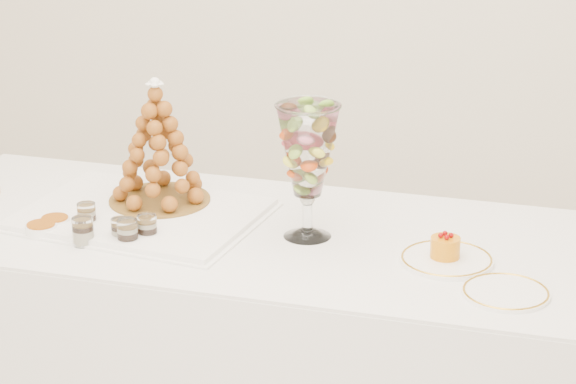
% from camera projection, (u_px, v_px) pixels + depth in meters
% --- Properties ---
extents(buffet_table, '(2.03, 0.83, 0.77)m').
position_uv_depth(buffet_table, '(260.00, 356.00, 3.19)').
color(buffet_table, white).
rests_on(buffet_table, ground).
extents(lace_tray, '(0.69, 0.55, 0.02)m').
position_uv_depth(lace_tray, '(141.00, 214.00, 3.15)').
color(lace_tray, white).
rests_on(lace_tray, buffet_table).
extents(macaron_vase, '(0.17, 0.17, 0.37)m').
position_uv_depth(macaron_vase, '(308.00, 152.00, 2.94)').
color(macaron_vase, white).
rests_on(macaron_vase, buffet_table).
extents(cake_plate, '(0.24, 0.24, 0.01)m').
position_uv_depth(cake_plate, '(447.00, 260.00, 2.87)').
color(cake_plate, white).
rests_on(cake_plate, buffet_table).
extents(spare_plate, '(0.21, 0.21, 0.01)m').
position_uv_depth(spare_plate, '(506.00, 293.00, 2.69)').
color(spare_plate, white).
rests_on(spare_plate, buffet_table).
extents(verrine_a, '(0.06, 0.06, 0.07)m').
position_uv_depth(verrine_a, '(87.00, 215.00, 3.07)').
color(verrine_a, white).
rests_on(verrine_a, buffet_table).
extents(verrine_b, '(0.05, 0.05, 0.07)m').
position_uv_depth(verrine_b, '(120.00, 230.00, 2.98)').
color(verrine_b, white).
rests_on(verrine_b, buffet_table).
extents(verrine_c, '(0.07, 0.07, 0.07)m').
position_uv_depth(verrine_c, '(147.00, 228.00, 2.99)').
color(verrine_c, white).
rests_on(verrine_c, buffet_table).
extents(verrine_d, '(0.07, 0.07, 0.08)m').
position_uv_depth(verrine_d, '(83.00, 231.00, 2.96)').
color(verrine_d, white).
rests_on(verrine_d, buffet_table).
extents(verrine_e, '(0.06, 0.06, 0.07)m').
position_uv_depth(verrine_e, '(128.00, 233.00, 2.95)').
color(verrine_e, white).
rests_on(verrine_e, buffet_table).
extents(ramekin_back, '(0.08, 0.08, 0.03)m').
position_uv_depth(ramekin_back, '(55.00, 223.00, 3.08)').
color(ramekin_back, white).
rests_on(ramekin_back, buffet_table).
extents(ramekin_front, '(0.09, 0.09, 0.03)m').
position_uv_depth(ramekin_front, '(41.00, 230.00, 3.03)').
color(ramekin_front, white).
rests_on(ramekin_front, buffet_table).
extents(croquembouche, '(0.29, 0.29, 0.36)m').
position_uv_depth(croquembouche, '(157.00, 142.00, 3.16)').
color(croquembouche, brown).
rests_on(croquembouche, lace_tray).
extents(mousse_cake, '(0.08, 0.08, 0.07)m').
position_uv_depth(mousse_cake, '(445.00, 247.00, 2.86)').
color(mousse_cake, orange).
rests_on(mousse_cake, cake_plate).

